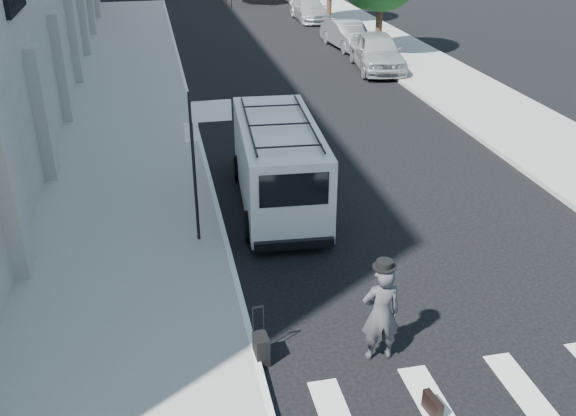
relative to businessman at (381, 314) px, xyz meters
name	(u,v)px	position (x,y,z in m)	size (l,w,h in m)	color
ground	(346,309)	(-0.13, 1.50, -0.93)	(120.00, 120.00, 0.00)	black
sidewalk_left	(130,93)	(-4.38, 17.50, -0.85)	(4.50, 48.00, 0.15)	gray
sidewalk_right	(404,55)	(8.87, 21.50, -0.85)	(4.00, 56.00, 0.15)	gray
sign_pole	(203,136)	(-2.50, 4.70, 1.73)	(1.03, 0.07, 3.50)	black
businessman	(381,314)	(0.00, 0.00, 0.00)	(0.68, 0.44, 1.85)	#39383B
briefcase	(432,406)	(0.37, -1.50, -0.76)	(0.12, 0.44, 0.34)	black
suitcase	(261,349)	(-2.03, 0.30, -0.65)	(0.26, 0.39, 1.05)	black
cargo_van	(278,162)	(-0.49, 6.53, 0.22)	(2.36, 5.92, 2.20)	silver
parked_car_a	(377,51)	(6.67, 19.32, -0.09)	(1.98, 4.92, 1.67)	#A5A9AD
parked_car_b	(347,34)	(6.67, 23.97, -0.23)	(1.48, 4.24, 1.40)	slate
parked_car_c	(310,10)	(6.67, 32.12, -0.26)	(1.86, 4.58, 1.33)	#AAADB3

